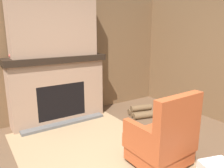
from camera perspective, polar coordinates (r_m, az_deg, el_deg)
The scene contains 9 objects.
wood_panel_wall_left at distance 4.39m, azimuth -15.51°, elevation 6.88°, with size 0.06×5.74×2.45m.
fireplace_hearth at distance 4.27m, azimuth -13.93°, elevation -1.39°, with size 0.62×1.84×1.26m.
chimney_breast at distance 4.15m, azimuth -14.98°, elevation 15.13°, with size 0.37×1.54×1.17m.
area_rug at distance 3.01m, azimuth -0.56°, elevation -20.72°, with size 3.42×1.98×0.01m.
armchair at distance 2.91m, azimuth 13.08°, elevation -14.27°, with size 0.66×0.73×1.01m.
firewood_stack at distance 4.56m, azimuth 7.58°, elevation -7.20°, with size 0.49×0.52×0.24m.
oil_lamp_vase at distance 4.02m, azimuth -24.68°, elevation 7.37°, with size 0.12×0.12×0.26m.
storage_case at distance 4.29m, azimuth -11.44°, elevation 8.48°, with size 0.14×0.27×0.16m.
decorative_plate_on_mantel at distance 4.19m, azimuth -15.79°, elevation 9.06°, with size 0.08×0.30×0.29m.
Camera 1 is at (1.55, -1.37, 1.71)m, focal length 35.00 mm.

